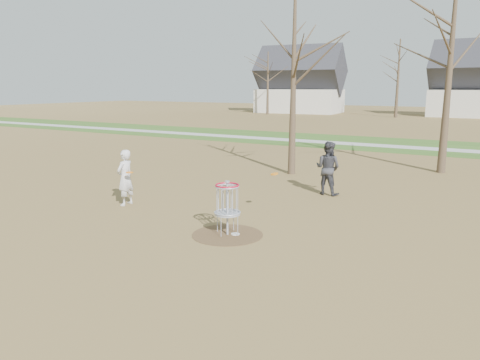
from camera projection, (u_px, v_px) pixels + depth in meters
name	position (u px, v px, depth m)	size (l,w,h in m)	color
ground	(227.00, 235.00, 11.79)	(160.00, 160.00, 0.00)	brown
green_band	(400.00, 145.00, 29.62)	(160.00, 8.00, 0.01)	#2D5119
footpath	(397.00, 147.00, 28.76)	(160.00, 1.50, 0.01)	#9E9E99
dirt_circle	(227.00, 235.00, 11.79)	(1.80, 1.80, 0.01)	#47331E
player_standing	(125.00, 178.00, 14.58)	(0.64, 0.42, 1.75)	silver
player_throwing	(328.00, 168.00, 16.02)	(0.90, 0.70, 1.84)	#333338
disc_grounded	(235.00, 234.00, 11.79)	(0.22, 0.22, 0.02)	silver
discs_in_play	(203.00, 173.00, 13.74)	(4.41, 1.67, 0.16)	orange
disc_golf_basket	(227.00, 200.00, 11.61)	(0.64, 0.64, 1.35)	#9EA3AD
bare_trees	(462.00, 66.00, 40.24)	(52.62, 44.98, 9.00)	#382B1E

